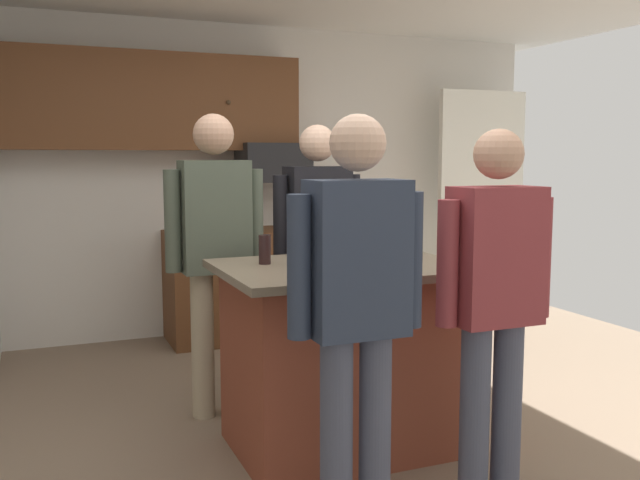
% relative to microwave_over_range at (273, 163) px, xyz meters
% --- Properties ---
extents(floor, '(7.04, 7.04, 0.00)m').
position_rel_microwave_over_range_xyz_m(floor, '(-0.60, -2.50, -1.45)').
color(floor, '#7F6B56').
rests_on(floor, ground).
extents(back_wall, '(6.40, 0.10, 2.60)m').
position_rel_microwave_over_range_xyz_m(back_wall, '(-0.60, 0.30, -0.15)').
color(back_wall, silver).
rests_on(back_wall, ground).
extents(french_door_window_panel, '(0.90, 0.06, 2.00)m').
position_rel_microwave_over_range_xyz_m(french_door_window_panel, '(2.00, -0.10, -0.35)').
color(french_door_window_panel, white).
rests_on(french_door_window_panel, ground).
extents(cabinet_run_upper, '(2.40, 0.38, 0.75)m').
position_rel_microwave_over_range_xyz_m(cabinet_run_upper, '(-1.00, 0.10, 0.48)').
color(cabinet_run_upper, brown).
extents(cabinet_run_lower, '(1.80, 0.63, 0.90)m').
position_rel_microwave_over_range_xyz_m(cabinet_run_lower, '(0.00, -0.02, -1.00)').
color(cabinet_run_lower, brown).
rests_on(cabinet_run_lower, ground).
extents(microwave_over_range, '(0.56, 0.40, 0.32)m').
position_rel_microwave_over_range_xyz_m(microwave_over_range, '(0.00, 0.00, 0.00)').
color(microwave_over_range, black).
extents(kitchen_island, '(1.23, 0.90, 0.96)m').
position_rel_microwave_over_range_xyz_m(kitchen_island, '(-0.43, -2.36, -0.96)').
color(kitchen_island, brown).
rests_on(kitchen_island, ground).
extents(person_host_foreground, '(0.57, 0.23, 1.74)m').
position_rel_microwave_over_range_xyz_m(person_host_foreground, '(-0.91, -1.67, -0.44)').
color(person_host_foreground, tan).
rests_on(person_host_foreground, ground).
extents(person_guest_right, '(0.57, 0.22, 1.66)m').
position_rel_microwave_over_range_xyz_m(person_guest_right, '(-0.71, -3.13, -0.49)').
color(person_guest_right, '#4C5166').
rests_on(person_guest_right, ground).
extents(person_guest_left, '(0.57, 0.22, 1.69)m').
position_rel_microwave_over_range_xyz_m(person_guest_left, '(-0.25, -1.57, -0.47)').
color(person_guest_left, '#232D4C').
rests_on(person_guest_left, ground).
extents(person_guest_by_door, '(0.57, 0.22, 1.62)m').
position_rel_microwave_over_range_xyz_m(person_guest_by_door, '(-0.04, -3.09, -0.52)').
color(person_guest_by_door, '#4C5166').
rests_on(person_guest_by_door, ground).
extents(mug_ceramic_white, '(0.13, 0.08, 0.11)m').
position_rel_microwave_over_range_xyz_m(mug_ceramic_white, '(-0.42, -2.08, -0.44)').
color(mug_ceramic_white, '#4C6B99').
rests_on(mug_ceramic_white, kitchen_island).
extents(glass_short_whisky, '(0.06, 0.06, 0.12)m').
position_rel_microwave_over_range_xyz_m(glass_short_whisky, '(0.02, -2.20, -0.43)').
color(glass_short_whisky, black).
rests_on(glass_short_whisky, kitchen_island).
extents(glass_dark_ale, '(0.07, 0.07, 0.13)m').
position_rel_microwave_over_range_xyz_m(glass_dark_ale, '(-0.03, -2.09, -0.42)').
color(glass_dark_ale, black).
rests_on(glass_dark_ale, kitchen_island).
extents(glass_stout_tall, '(0.07, 0.07, 0.16)m').
position_rel_microwave_over_range_xyz_m(glass_stout_tall, '(-0.62, -2.39, -0.41)').
color(glass_stout_tall, black).
rests_on(glass_stout_tall, kitchen_island).
extents(tumbler_amber, '(0.06, 0.06, 0.15)m').
position_rel_microwave_over_range_xyz_m(tumbler_amber, '(-0.79, -2.20, -0.42)').
color(tumbler_amber, black).
rests_on(tumbler_amber, kitchen_island).
extents(mug_blue_stoneware, '(0.12, 0.08, 0.10)m').
position_rel_microwave_over_range_xyz_m(mug_blue_stoneware, '(-0.14, -2.13, -0.44)').
color(mug_blue_stoneware, '#4C6B99').
rests_on(mug_blue_stoneware, kitchen_island).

